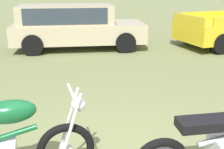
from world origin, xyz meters
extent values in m
cylinder|color=silver|center=(-0.46, 0.27, 0.65)|extent=(0.27, 0.07, 0.73)
cylinder|color=silver|center=(-0.44, 0.09, 0.65)|extent=(0.27, 0.07, 0.73)
ellipsoid|color=#14592D|center=(-1.04, 0.11, 0.86)|extent=(0.55, 0.32, 0.24)
cylinder|color=silver|center=(-0.41, 0.18, 0.98)|extent=(0.11, 0.64, 0.03)
sphere|color=silver|center=(-0.35, 0.19, 0.86)|extent=(0.18, 0.18, 0.16)
cube|color=black|center=(0.92, -0.23, 0.74)|extent=(0.60, 0.24, 0.10)
cube|color=#BCAD8C|center=(0.01, 6.73, 0.55)|extent=(4.29, 1.86, 0.60)
cube|color=#BCAD8C|center=(-0.39, 6.74, 1.13)|extent=(3.02, 1.64, 0.60)
cube|color=#2D3842|center=(-0.39, 6.74, 1.15)|extent=(2.57, 1.66, 0.48)
cylinder|color=black|center=(1.45, 7.47, 0.32)|extent=(0.65, 0.24, 0.64)
cylinder|color=black|center=(1.40, 5.88, 0.32)|extent=(0.65, 0.24, 0.64)
cylinder|color=black|center=(-1.38, 7.57, 0.32)|extent=(0.65, 0.24, 0.64)
cylinder|color=black|center=(-1.43, 5.98, 0.32)|extent=(0.65, 0.24, 0.64)
cube|color=gold|center=(4.82, 7.01, 0.99)|extent=(2.56, 0.58, 0.28)
cube|color=gold|center=(3.44, 5.89, 0.99)|extent=(0.40, 1.65, 0.28)
cylinder|color=black|center=(3.93, 6.82, 0.32)|extent=(0.67, 0.34, 0.64)
cylinder|color=black|center=(4.25, 5.21, 0.32)|extent=(0.67, 0.34, 0.64)
camera|label=1|loc=(-0.45, -2.58, 2.09)|focal=44.95mm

